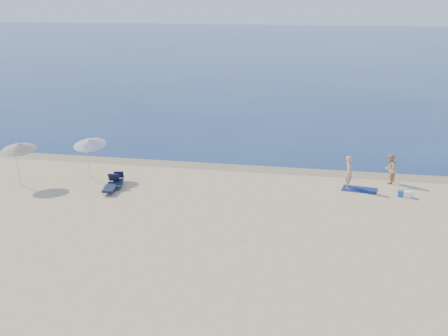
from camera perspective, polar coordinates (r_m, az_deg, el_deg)
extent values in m
cube|color=navy|center=(112.79, 9.84, 11.99)|extent=(240.00, 160.00, 0.01)
cube|color=#847254|center=(33.37, 5.72, -0.20)|extent=(240.00, 1.60, 0.00)
imported|color=tan|center=(30.59, 12.60, -0.42)|extent=(0.45, 0.67, 1.79)
imported|color=tan|center=(31.99, 16.52, -0.07)|extent=(0.90, 0.99, 1.66)
cube|color=#0F194E|center=(30.75, 13.60, -2.13)|extent=(1.95, 1.29, 0.03)
cube|color=white|center=(30.25, 18.17, -2.56)|extent=(0.46, 0.43, 0.32)
cube|color=#1E5AA4|center=(30.32, 17.64, -2.48)|extent=(0.45, 0.33, 0.31)
cylinder|color=silver|center=(32.17, -13.67, 0.60)|extent=(0.04, 0.47, 2.10)
cone|color=silver|center=(32.27, -13.49, 2.56)|extent=(1.84, 1.87, 0.69)
sphere|color=silver|center=(32.22, -13.52, 2.87)|extent=(0.06, 0.06, 0.06)
cylinder|color=silver|center=(32.16, -20.22, 0.07)|extent=(0.11, 0.37, 2.18)
cone|color=beige|center=(32.15, -20.12, 2.08)|extent=(2.17, 2.20, 0.62)
sphere|color=silver|center=(32.10, -20.16, 2.41)|extent=(0.06, 0.06, 0.06)
cube|color=#151839|center=(30.81, -10.78, -1.53)|extent=(0.81, 1.47, 0.09)
cube|color=#151839|center=(31.39, -10.63, -0.67)|extent=(0.57, 0.45, 0.45)
cylinder|color=#A5A5AD|center=(30.82, -10.40, -1.70)|extent=(0.03, 0.03, 0.20)
cube|color=#131935|center=(30.19, -11.45, -1.92)|extent=(0.79, 1.62, 0.10)
cube|color=#131935|center=(30.81, -11.14, -0.94)|extent=(0.62, 0.46, 0.50)
cylinder|color=#A5A5AD|center=(30.17, -11.02, -2.14)|extent=(0.03, 0.03, 0.23)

